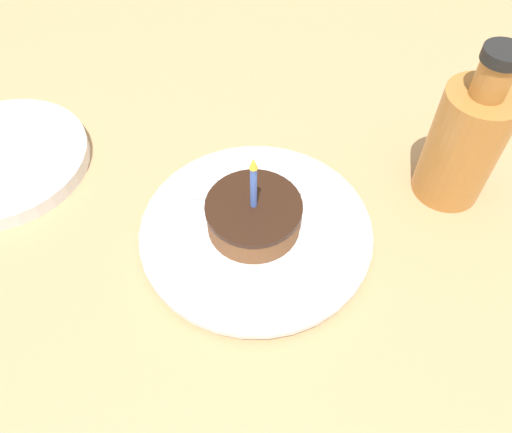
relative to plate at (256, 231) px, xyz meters
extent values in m
cube|color=tan|center=(0.02, -0.02, -0.03)|extent=(2.40, 2.40, 0.04)
cylinder|color=silver|center=(0.00, 0.00, 0.00)|extent=(0.25, 0.25, 0.02)
cylinder|color=silver|center=(0.00, 0.00, 0.00)|extent=(0.26, 0.26, 0.01)
cylinder|color=brown|center=(0.00, 0.00, 0.02)|extent=(0.10, 0.10, 0.03)
cylinder|color=black|center=(0.00, 0.00, 0.04)|extent=(0.11, 0.11, 0.01)
cylinder|color=#4C72E0|center=(0.00, 0.00, 0.07)|extent=(0.01, 0.01, 0.06)
cone|color=yellow|center=(0.00, 0.00, 0.11)|extent=(0.01, 0.01, 0.01)
cube|color=silver|center=(0.02, -0.05, 0.01)|extent=(0.13, 0.02, 0.00)
cube|color=silver|center=(-0.07, -0.05, 0.01)|extent=(0.05, 0.03, 0.00)
cylinder|color=#B27233|center=(-0.24, -0.05, 0.06)|extent=(0.08, 0.08, 0.14)
cylinder|color=#B27233|center=(-0.24, -0.05, 0.15)|extent=(0.04, 0.04, 0.04)
cylinder|color=black|center=(-0.24, -0.05, 0.18)|extent=(0.04, 0.04, 0.01)
cylinder|color=silver|center=(0.31, -0.14, 0.00)|extent=(0.22, 0.22, 0.02)
camera|label=1|loc=(0.03, 0.33, 0.46)|focal=35.00mm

